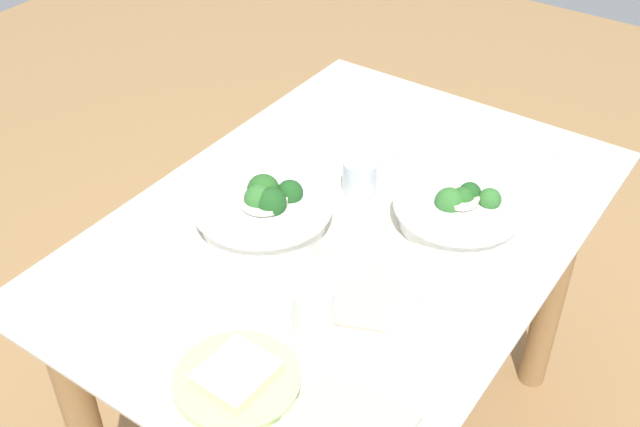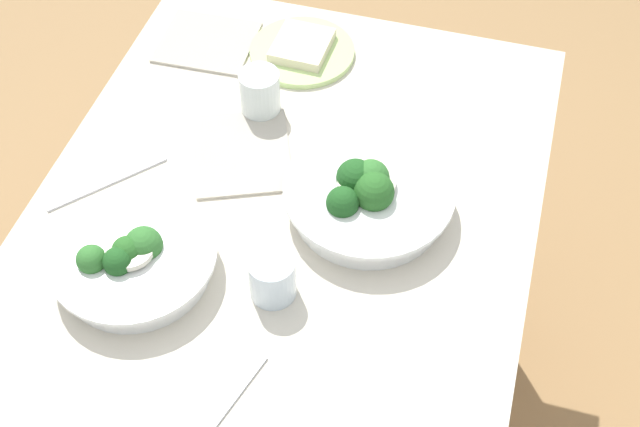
{
  "view_description": "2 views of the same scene",
  "coord_description": "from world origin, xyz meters",
  "px_view_note": "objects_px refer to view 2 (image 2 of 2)",
  "views": [
    {
      "loc": [
        1.03,
        0.65,
        1.7
      ],
      "look_at": [
        0.02,
        -0.05,
        0.74
      ],
      "focal_mm": 43.81,
      "sensor_mm": 36.0,
      "label": 1
    },
    {
      "loc": [
        -0.77,
        -0.3,
        1.8
      ],
      "look_at": [
        0.06,
        -0.06,
        0.74
      ],
      "focal_mm": 47.25,
      "sensor_mm": 36.0,
      "label": 2
    }
  ],
  "objects_px": {
    "broccoli_bowl_far": "(133,260)",
    "water_glass_center": "(260,93)",
    "napkin_folded_lower": "(242,153)",
    "bread_side_plate": "(302,50)",
    "table_knife_right": "(223,412)",
    "table_knife_left": "(108,183)",
    "water_glass_side": "(272,277)",
    "napkin_folded_upper": "(207,42)",
    "broccoli_bowl_near": "(367,195)"
  },
  "relations": [
    {
      "from": "table_knife_right",
      "to": "napkin_folded_upper",
      "type": "bearing_deg",
      "value": -141.65
    },
    {
      "from": "broccoli_bowl_near",
      "to": "napkin_folded_upper",
      "type": "xyz_separation_m",
      "value": [
        0.32,
        0.4,
        -0.03
      ]
    },
    {
      "from": "napkin_folded_upper",
      "to": "water_glass_center",
      "type": "bearing_deg",
      "value": -132.85
    },
    {
      "from": "water_glass_center",
      "to": "table_knife_right",
      "type": "bearing_deg",
      "value": -166.7
    },
    {
      "from": "broccoli_bowl_near",
      "to": "water_glass_center",
      "type": "height_order",
      "value": "broccoli_bowl_near"
    },
    {
      "from": "bread_side_plate",
      "to": "napkin_folded_lower",
      "type": "xyz_separation_m",
      "value": [
        -0.28,
        0.02,
        -0.01
      ]
    },
    {
      "from": "napkin_folded_upper",
      "to": "water_glass_side",
      "type": "bearing_deg",
      "value": -149.74
    },
    {
      "from": "table_knife_left",
      "to": "napkin_folded_upper",
      "type": "xyz_separation_m",
      "value": [
        0.39,
        -0.03,
        0.0
      ]
    },
    {
      "from": "bread_side_plate",
      "to": "napkin_folded_upper",
      "type": "relative_size",
      "value": 1.14
    },
    {
      "from": "water_glass_center",
      "to": "table_knife_left",
      "type": "distance_m",
      "value": 0.31
    },
    {
      "from": "bread_side_plate",
      "to": "table_knife_right",
      "type": "xyz_separation_m",
      "value": [
        -0.75,
        -0.11,
        -0.01
      ]
    },
    {
      "from": "table_knife_left",
      "to": "table_knife_right",
      "type": "bearing_deg",
      "value": 85.72
    },
    {
      "from": "broccoli_bowl_near",
      "to": "napkin_folded_lower",
      "type": "distance_m",
      "value": 0.25
    },
    {
      "from": "broccoli_bowl_far",
      "to": "water_glass_side",
      "type": "height_order",
      "value": "broccoli_bowl_far"
    },
    {
      "from": "broccoli_bowl_far",
      "to": "table_knife_left",
      "type": "bearing_deg",
      "value": 38.0
    },
    {
      "from": "water_glass_center",
      "to": "table_knife_left",
      "type": "relative_size",
      "value": 0.39
    },
    {
      "from": "table_knife_left",
      "to": "napkin_folded_lower",
      "type": "xyz_separation_m",
      "value": [
        0.13,
        -0.19,
        0.0
      ]
    },
    {
      "from": "table_knife_right",
      "to": "napkin_folded_lower",
      "type": "height_order",
      "value": "napkin_folded_lower"
    },
    {
      "from": "broccoli_bowl_far",
      "to": "bread_side_plate",
      "type": "height_order",
      "value": "broccoli_bowl_far"
    },
    {
      "from": "bread_side_plate",
      "to": "water_glass_center",
      "type": "relative_size",
      "value": 2.38
    },
    {
      "from": "broccoli_bowl_far",
      "to": "napkin_folded_lower",
      "type": "distance_m",
      "value": 0.29
    },
    {
      "from": "broccoli_bowl_far",
      "to": "table_knife_left",
      "type": "distance_m",
      "value": 0.2
    },
    {
      "from": "broccoli_bowl_far",
      "to": "water_glass_side",
      "type": "relative_size",
      "value": 3.35
    },
    {
      "from": "bread_side_plate",
      "to": "table_knife_left",
      "type": "bearing_deg",
      "value": 151.83
    },
    {
      "from": "napkin_folded_lower",
      "to": "bread_side_plate",
      "type": "bearing_deg",
      "value": -4.98
    },
    {
      "from": "broccoli_bowl_near",
      "to": "table_knife_left",
      "type": "height_order",
      "value": "broccoli_bowl_near"
    },
    {
      "from": "broccoli_bowl_far",
      "to": "broccoli_bowl_near",
      "type": "distance_m",
      "value": 0.38
    },
    {
      "from": "table_knife_left",
      "to": "napkin_folded_lower",
      "type": "bearing_deg",
      "value": 164.95
    },
    {
      "from": "broccoli_bowl_far",
      "to": "napkin_folded_upper",
      "type": "distance_m",
      "value": 0.55
    },
    {
      "from": "broccoli_bowl_far",
      "to": "napkin_folded_lower",
      "type": "xyz_separation_m",
      "value": [
        0.28,
        -0.08,
        -0.03
      ]
    },
    {
      "from": "bread_side_plate",
      "to": "water_glass_side",
      "type": "xyz_separation_m",
      "value": [
        -0.54,
        -0.12,
        0.03
      ]
    },
    {
      "from": "water_glass_center",
      "to": "water_glass_side",
      "type": "bearing_deg",
      "value": -158.97
    },
    {
      "from": "table_knife_right",
      "to": "water_glass_center",
      "type": "bearing_deg",
      "value": -150.57
    },
    {
      "from": "water_glass_center",
      "to": "water_glass_side",
      "type": "height_order",
      "value": "water_glass_center"
    },
    {
      "from": "broccoli_bowl_far",
      "to": "table_knife_right",
      "type": "relative_size",
      "value": 1.25
    },
    {
      "from": "table_knife_right",
      "to": "table_knife_left",
      "type": "bearing_deg",
      "value": -119.79
    },
    {
      "from": "napkin_folded_upper",
      "to": "napkin_folded_lower",
      "type": "bearing_deg",
      "value": -148.0
    },
    {
      "from": "broccoli_bowl_near",
      "to": "water_glass_side",
      "type": "bearing_deg",
      "value": 153.33
    },
    {
      "from": "bread_side_plate",
      "to": "napkin_folded_upper",
      "type": "bearing_deg",
      "value": 96.0
    },
    {
      "from": "water_glass_side",
      "to": "napkin_folded_lower",
      "type": "relative_size",
      "value": 0.39
    },
    {
      "from": "table_knife_right",
      "to": "bread_side_plate",
      "type": "bearing_deg",
      "value": -155.52
    },
    {
      "from": "water_glass_center",
      "to": "napkin_folded_upper",
      "type": "relative_size",
      "value": 0.48
    },
    {
      "from": "napkin_folded_upper",
      "to": "napkin_folded_lower",
      "type": "relative_size",
      "value": 0.91
    },
    {
      "from": "bread_side_plate",
      "to": "napkin_folded_lower",
      "type": "distance_m",
      "value": 0.28
    },
    {
      "from": "water_glass_center",
      "to": "table_knife_right",
      "type": "xyz_separation_m",
      "value": [
        -0.58,
        -0.14,
        -0.04
      ]
    },
    {
      "from": "table_knife_right",
      "to": "water_glass_side",
      "type": "bearing_deg",
      "value": -165.31
    },
    {
      "from": "napkin_folded_upper",
      "to": "broccoli_bowl_far",
      "type": "bearing_deg",
      "value": -170.76
    },
    {
      "from": "broccoli_bowl_far",
      "to": "water_glass_center",
      "type": "relative_size",
      "value": 3.01
    },
    {
      "from": "water_glass_center",
      "to": "napkin_folded_lower",
      "type": "distance_m",
      "value": 0.12
    },
    {
      "from": "broccoli_bowl_near",
      "to": "table_knife_left",
      "type": "xyz_separation_m",
      "value": [
        -0.06,
        0.43,
        -0.03
      ]
    }
  ]
}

